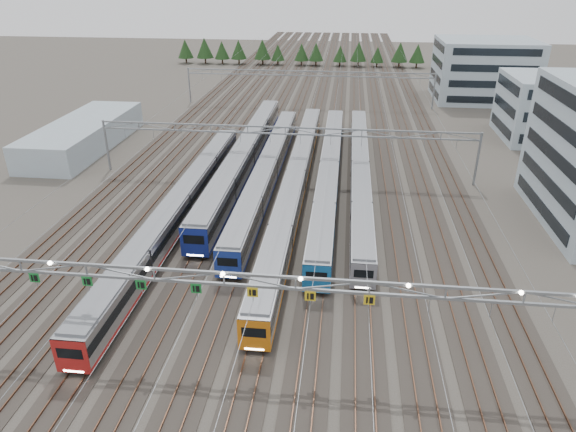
# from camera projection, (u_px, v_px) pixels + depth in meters

# --- Properties ---
(ground) EXTENTS (400.00, 400.00, 0.00)m
(ground) POSITION_uv_depth(u_px,v_px,m) (229.00, 352.00, 42.93)
(ground) COLOR #47423A
(ground) RESTS_ON ground
(track_bed) EXTENTS (54.00, 260.00, 5.42)m
(track_bed) POSITION_uv_depth(u_px,v_px,m) (313.00, 86.00, 131.55)
(track_bed) COLOR #2D2823
(track_bed) RESTS_ON ground
(train_a) EXTENTS (2.84, 55.37, 3.70)m
(train_a) POSITION_uv_depth(u_px,v_px,m) (180.00, 207.00, 63.89)
(train_a) COLOR black
(train_a) RESTS_ON ground
(train_b) EXTENTS (3.12, 57.51, 4.08)m
(train_b) POSITION_uv_depth(u_px,v_px,m) (245.00, 155.00, 80.65)
(train_b) COLOR black
(train_b) RESTS_ON ground
(train_c) EXTENTS (2.83, 54.34, 3.68)m
(train_c) POSITION_uv_depth(u_px,v_px,m) (268.00, 170.00, 75.53)
(train_c) COLOR black
(train_c) RESTS_ON ground
(train_d) EXTENTS (2.77, 67.88, 3.60)m
(train_d) POSITION_uv_depth(u_px,v_px,m) (296.00, 181.00, 71.82)
(train_d) COLOR black
(train_d) RESTS_ON ground
(train_e) EXTENTS (2.79, 58.01, 3.63)m
(train_e) POSITION_uv_depth(u_px,v_px,m) (329.00, 172.00, 74.90)
(train_e) COLOR black
(train_e) RESTS_ON ground
(train_f) EXTENTS (2.59, 58.15, 3.37)m
(train_f) POSITION_uv_depth(u_px,v_px,m) (360.00, 171.00, 75.62)
(train_f) COLOR black
(train_f) RESTS_ON ground
(gantry_near) EXTENTS (56.36, 0.61, 8.08)m
(gantry_near) POSITION_uv_depth(u_px,v_px,m) (223.00, 282.00, 39.72)
(gantry_near) COLOR gray
(gantry_near) RESTS_ON ground
(gantry_mid) EXTENTS (56.36, 0.36, 8.00)m
(gantry_mid) POSITION_uv_depth(u_px,v_px,m) (285.00, 137.00, 75.83)
(gantry_mid) COLOR gray
(gantry_mid) RESTS_ON ground
(gantry_far) EXTENTS (56.36, 0.36, 8.00)m
(gantry_far) POSITION_uv_depth(u_px,v_px,m) (309.00, 78.00, 116.01)
(gantry_far) COLOR gray
(gantry_far) RESTS_ON ground
(depot_bldg_mid) EXTENTS (14.00, 16.00, 11.47)m
(depot_bldg_mid) POSITION_uv_depth(u_px,v_px,m) (544.00, 108.00, 93.90)
(depot_bldg_mid) COLOR #A9C0C9
(depot_bldg_mid) RESTS_ON ground
(depot_bldg_north) EXTENTS (22.00, 18.00, 13.85)m
(depot_bldg_north) POSITION_uv_depth(u_px,v_px,m) (484.00, 70.00, 121.38)
(depot_bldg_north) COLOR #A9C0C9
(depot_bldg_north) RESTS_ON ground
(west_shed) EXTENTS (10.00, 30.00, 4.63)m
(west_shed) POSITION_uv_depth(u_px,v_px,m) (84.00, 135.00, 90.56)
(west_shed) COLOR #A9C0C9
(west_shed) RESTS_ON ground
(treeline) EXTENTS (100.10, 5.60, 7.02)m
(treeline) POSITION_uv_depth(u_px,v_px,m) (329.00, 52.00, 163.86)
(treeline) COLOR #332114
(treeline) RESTS_ON ground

